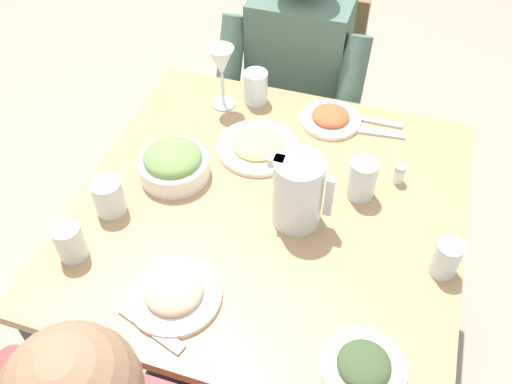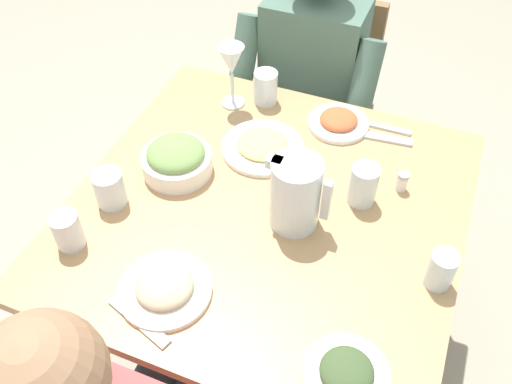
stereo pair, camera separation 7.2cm
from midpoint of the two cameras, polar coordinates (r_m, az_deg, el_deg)
ground_plane at (r=2.00m, az=-0.14°, el=-15.63°), size 8.00×8.00×0.00m
dining_table at (r=1.48m, az=-0.18°, el=-4.37°), size 0.96×0.96×0.74m
chair_far at (r=2.15m, az=3.83°, el=9.67°), size 0.40×0.40×0.86m
diner_far at (r=1.90m, az=2.44°, el=9.66°), size 0.48×0.53×1.15m
water_pitcher at (r=1.30m, az=2.77°, el=-0.00°), size 0.16×0.12×0.19m
salad_bowl at (r=1.46m, az=-9.89°, el=2.92°), size 0.19×0.19×0.09m
plate_beans at (r=1.24m, az=-10.11°, el=-10.24°), size 0.21×0.21×0.05m
plate_rice_curry at (r=1.63m, az=6.42°, el=7.58°), size 0.18×0.18×0.04m
plate_dolmas at (r=1.15m, az=9.18°, el=-17.31°), size 0.17×0.17×0.04m
plate_fries at (r=1.53m, az=-1.15°, el=4.76°), size 0.23×0.23×0.04m
water_glass_far_left at (r=1.34m, az=-20.10°, el=-4.87°), size 0.07×0.07×0.10m
water_glass_center at (r=1.41m, az=-16.36°, el=-0.51°), size 0.08×0.08×0.10m
water_glass_near_left at (r=1.40m, az=9.45°, el=1.28°), size 0.07×0.07×0.11m
water_glass_near_right at (r=1.29m, az=17.49°, el=-6.59°), size 0.06×0.06×0.09m
water_glass_by_pitcher at (r=1.68m, az=-1.27°, el=10.72°), size 0.07×0.07×0.10m
wine_glass at (r=1.62m, az=-4.87°, el=12.89°), size 0.08×0.08×0.20m
salt_shaker at (r=1.47m, az=13.17°, el=1.81°), size 0.03×0.03×0.05m
fork_near at (r=1.21m, az=-12.46°, el=-13.61°), size 0.17×0.08×0.01m
knife_near at (r=1.66m, az=10.50°, el=7.22°), size 0.19×0.02×0.01m
fork_far at (r=1.62m, az=10.88°, el=6.07°), size 0.17×0.04×0.01m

